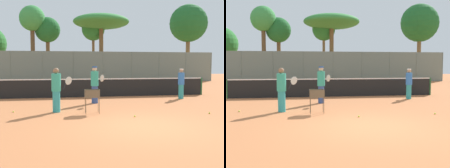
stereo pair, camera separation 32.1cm
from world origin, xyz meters
TOP-DOWN VIEW (x-y plane):
  - ground_plane at (0.00, 0.00)m, footprint 80.00×80.00m
  - tennis_net at (0.00, 7.49)m, footprint 12.07×0.10m
  - back_fence at (-0.00, 19.74)m, footprint 27.91×0.08m
  - tree_1 at (-4.41, 24.77)m, footprint 2.98×2.98m
  - tree_2 at (0.91, 23.54)m, footprint 2.71×2.71m
  - tree_3 at (-6.06, 24.06)m, footprint 2.90×2.90m
  - tree_4 at (12.54, 22.83)m, footprint 4.56×4.56m
  - tree_5 at (1.69, 22.31)m, footprint 6.36×6.36m
  - player_white_outfit at (3.91, 5.91)m, footprint 0.39×0.87m
  - player_red_cap at (-0.97, 5.03)m, footprint 0.61×0.82m
  - player_yellow_shirt at (-2.72, 2.92)m, footprint 0.85×0.53m
  - ball_cart at (-1.36, 2.42)m, footprint 0.56×0.41m
  - tennis_ball_0 at (-4.40, 3.12)m, footprint 0.07×0.07m
  - tennis_ball_1 at (3.05, 1.52)m, footprint 0.07×0.07m
  - tennis_ball_2 at (0.08, 1.43)m, footprint 0.07×0.07m
  - parked_car at (3.47, 23.62)m, footprint 4.20×1.70m

SIDE VIEW (x-z plane):
  - ground_plane at x=0.00m, z-range 0.00..0.00m
  - tennis_ball_0 at x=-4.40m, z-range 0.00..0.07m
  - tennis_ball_1 at x=3.05m, z-range 0.00..0.07m
  - tennis_ball_2 at x=0.08m, z-range 0.00..0.07m
  - tennis_net at x=0.00m, z-range 0.02..1.09m
  - parked_car at x=3.47m, z-range -0.14..1.46m
  - ball_cart at x=-1.36m, z-range 0.23..1.15m
  - player_white_outfit at x=3.91m, z-range 0.03..1.68m
  - player_yellow_shirt at x=-2.72m, z-range 0.02..1.78m
  - player_red_cap at x=-0.97m, z-range 0.03..1.82m
  - back_fence at x=0.00m, z-range 0.00..3.22m
  - tree_1 at x=-4.41m, z-range 2.11..9.58m
  - tree_2 at x=0.91m, z-range 2.25..9.65m
  - tree_5 at x=1.69m, z-range 2.88..10.38m
  - tree_4 at x=12.54m, z-range 2.26..11.44m
  - tree_3 at x=-6.06m, z-range 2.63..11.24m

